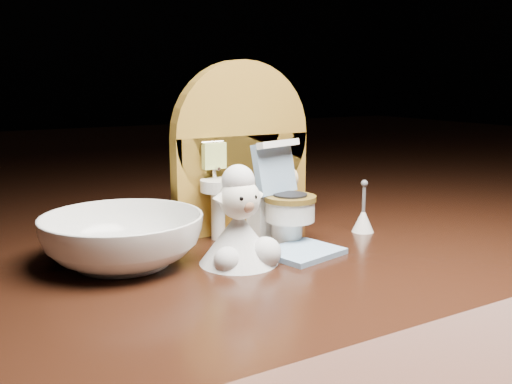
% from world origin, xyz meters
% --- Properties ---
extents(backdrop_panel, '(0.13, 0.05, 0.15)m').
position_xyz_m(backdrop_panel, '(-0.00, 0.06, 0.07)').
color(backdrop_panel, '#A07425').
rests_on(backdrop_panel, ground).
extents(toy_toilet, '(0.05, 0.06, 0.09)m').
position_xyz_m(toy_toilet, '(0.01, 0.02, 0.03)').
color(toy_toilet, white).
rests_on(toy_toilet, ground).
extents(bath_mat, '(0.06, 0.06, 0.00)m').
position_xyz_m(bath_mat, '(0.00, -0.03, 0.00)').
color(bath_mat, '#7C9EC1').
rests_on(bath_mat, ground).
extents(toilet_brush, '(0.02, 0.02, 0.05)m').
position_xyz_m(toilet_brush, '(0.09, 0.00, 0.01)').
color(toilet_brush, white).
rests_on(toilet_brush, ground).
extents(plush_lamb, '(0.06, 0.06, 0.08)m').
position_xyz_m(plush_lamb, '(-0.05, -0.02, 0.03)').
color(plush_lamb, silver).
rests_on(plush_lamb, ground).
extents(ceramic_bowl, '(0.13, 0.13, 0.04)m').
position_xyz_m(ceramic_bowl, '(-0.12, 0.02, 0.02)').
color(ceramic_bowl, white).
rests_on(ceramic_bowl, ground).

